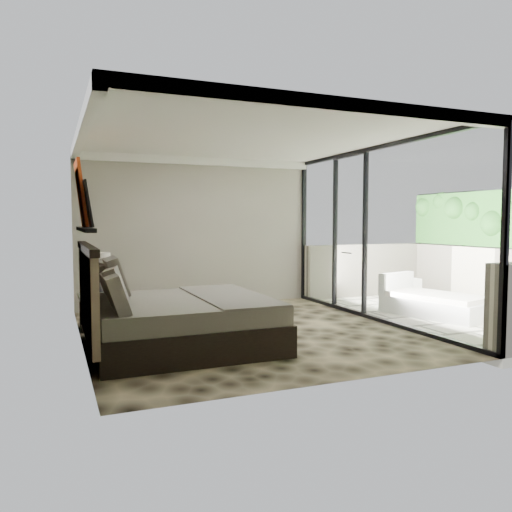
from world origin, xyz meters
name	(u,v)px	position (x,y,z in m)	size (l,w,h in m)	color
floor	(246,331)	(0.00, 0.00, 0.00)	(5.00, 5.00, 0.00)	black
ceiling	(245,137)	(0.00, 0.00, 2.79)	(4.50, 5.00, 0.02)	silver
back_wall	(198,232)	(0.00, 2.49, 1.40)	(4.50, 0.02, 2.80)	gray
left_wall	(81,237)	(-2.24, 0.00, 1.40)	(0.02, 5.00, 2.80)	gray
glass_wall	(376,234)	(2.25, 0.00, 1.40)	(0.08, 5.00, 2.80)	white
terrace_slab	(446,317)	(3.75, 0.00, -0.06)	(3.00, 5.00, 0.12)	#BDBAA1
parapet_far	(504,279)	(5.10, 0.00, 0.55)	(0.30, 5.00, 1.10)	beige
foliage_hedge	(506,219)	(5.10, 0.00, 1.65)	(0.36, 4.60, 1.10)	#2F7022
picture_ledge	(85,229)	(-2.18, 0.10, 1.50)	(0.12, 2.20, 0.05)	black
bed	(173,319)	(-1.18, -0.50, 0.37)	(2.29, 2.21, 1.27)	black
nightstand	(97,311)	(-1.98, 1.02, 0.26)	(0.52, 0.52, 0.52)	black
table_lamp	(99,268)	(-1.95, 0.97, 0.92)	(0.34, 0.34, 0.62)	black
abstract_canvas	(81,194)	(-2.19, 0.57, 1.97)	(0.04, 0.90, 0.90)	#A80E0E
framed_print	(88,204)	(-2.14, 0.07, 1.82)	(0.03, 0.50, 0.60)	black
ottoman	(405,290)	(3.99, 1.40, 0.23)	(0.46, 0.46, 0.46)	white
lounger	(432,303)	(3.39, -0.05, 0.21)	(1.27, 1.88, 0.67)	silver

